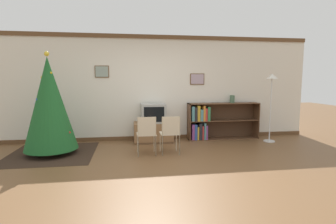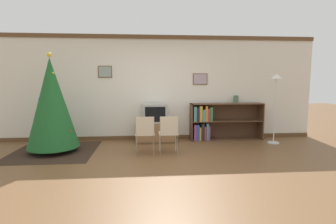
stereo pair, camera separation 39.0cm
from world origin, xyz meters
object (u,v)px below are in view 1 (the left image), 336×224
Objects in this scene: tv_console at (153,132)px; bookshelf at (211,121)px; vase at (232,99)px; television at (153,113)px; standing_lamp at (271,90)px; folding_chair_right at (170,132)px; christmas_tree at (49,104)px; folding_chair_left at (147,133)px.

tv_console is 0.51× the size of bookshelf.
bookshelf is at bearing -176.20° from vase.
television is (-0.00, -0.00, 0.48)m from tv_console.
folding_chair_right is at bearing -164.28° from standing_lamp.
tv_console is (2.24, 0.75, -0.82)m from christmas_tree.
television is 1.21m from folding_chair_right.
standing_lamp is at bearing -20.26° from bookshelf.
tv_console is 1.21m from folding_chair_right.
vase reaches higher than folding_chair_left.
folding_chair_left is at bearing -102.07° from tv_console.
television is at bearing -175.97° from vase.
standing_lamp is (3.17, 0.75, 0.84)m from folding_chair_left.
christmas_tree is 3.91m from bookshelf.
folding_chair_left is 4.03× the size of vase.
christmas_tree is 1.25× the size of standing_lamp.
tv_console is 4.76× the size of vase.
christmas_tree is at bearing -161.49° from television.
christmas_tree reaches higher than vase.
tv_console is 1.18× the size of folding_chair_left.
folding_chair_right is 1.81m from bookshelf.
folding_chair_left is at bearing 180.00° from folding_chair_right.
christmas_tree is at bearing -161.43° from tv_console.
christmas_tree is 4.46m from vase.
vase is 0.12× the size of standing_lamp.
folding_chair_left is at bearing -144.55° from bookshelf.
television is at bearing 172.14° from standing_lamp.
folding_chair_left and folding_chair_right have the same top height.
folding_chair_right is 2.37m from vase.
folding_chair_right reaches higher than tv_console.
folding_chair_left is 2.78m from vase.
television is (2.24, 0.75, -0.33)m from christmas_tree.
folding_chair_right is 2.91m from standing_lamp.
folding_chair_right is at bearing -9.35° from christmas_tree.
bookshelf is 9.30× the size of vase.
folding_chair_left is (-0.25, -1.16, -0.26)m from television.
folding_chair_right is at bearing 0.00° from folding_chair_left.
standing_lamp is (2.93, -0.41, 1.06)m from tv_console.
folding_chair_right is at bearing -145.25° from vase.
bookshelf is (3.77, 0.86, -0.60)m from christmas_tree.
folding_chair_right is 0.48× the size of standing_lamp.
vase is at bearing 11.62° from christmas_tree.
television is 3.01m from standing_lamp.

